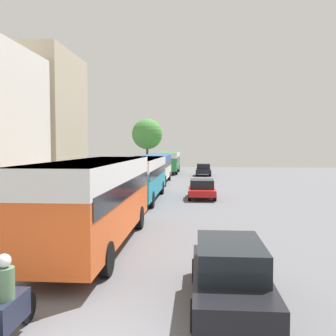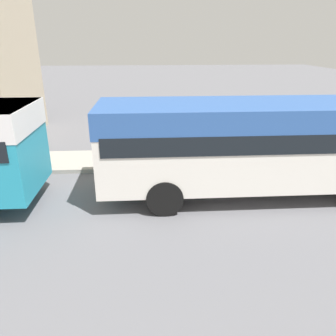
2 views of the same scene
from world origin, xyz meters
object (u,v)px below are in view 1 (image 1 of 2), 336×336
object	(u,v)px
bus_third_in_line	(156,165)
motorcycle_behind_lead	(7,308)
bus_lead	(97,191)
pedestrian_near_curb	(126,172)
bus_rear	(169,159)
bus_following	(141,173)
car_crossing	(202,188)
car_far_curb	(203,169)
car_distant	(230,272)

from	to	relation	value
bus_third_in_line	motorcycle_behind_lead	bearing A→B (deg)	-88.94
bus_lead	pedestrian_near_curb	world-z (taller)	bus_lead
bus_rear	bus_lead	bearing A→B (deg)	-89.87
motorcycle_behind_lead	bus_following	bearing A→B (deg)	90.87
bus_third_in_line	bus_lead	bearing A→B (deg)	-88.94
bus_third_in_line	pedestrian_near_curb	xyz separation A→B (m)	(-3.22, 1.21, -0.79)
motorcycle_behind_lead	car_crossing	xyz separation A→B (m)	(3.91, 19.84, 0.03)
bus_third_in_line	pedestrian_near_curb	bearing A→B (deg)	159.44
bus_lead	pedestrian_near_curb	size ratio (longest dim) A/B	5.74
bus_lead	bus_following	world-z (taller)	bus_lead
car_crossing	car_far_curb	bearing A→B (deg)	-91.26
bus_following	car_distant	xyz separation A→B (m)	(4.60, -16.70, -1.11)
bus_third_in_line	bus_rear	xyz separation A→B (m)	(0.35, 13.88, 0.02)
bus_third_in_line	car_distant	xyz separation A→B (m)	(4.88, -28.42, -1.07)
bus_third_in_line	car_far_curb	world-z (taller)	bus_third_in_line
motorcycle_behind_lead	bus_rear	bearing A→B (deg)	90.27
bus_rear	car_crossing	distance (m)	24.91
motorcycle_behind_lead	car_crossing	size ratio (longest dim) A/B	0.58
car_far_curb	bus_following	bearing A→B (deg)	-102.19
bus_following	pedestrian_near_curb	world-z (taller)	bus_following
motorcycle_behind_lead	pedestrian_near_curb	size ratio (longest dim) A/B	1.28
bus_lead	pedestrian_near_curb	bearing A→B (deg)	98.36
bus_lead	bus_following	size ratio (longest dim) A/B	0.94
bus_third_in_line	pedestrian_near_curb	size ratio (longest dim) A/B	5.45
bus_third_in_line	bus_rear	bearing A→B (deg)	88.54
car_crossing	car_distant	xyz separation A→B (m)	(0.40, -17.75, 0.06)
car_far_curb	pedestrian_near_curb	distance (m)	11.84
motorcycle_behind_lead	car_far_curb	distance (m)	40.52
car_crossing	car_far_curb	world-z (taller)	car_far_curb
bus_lead	car_crossing	bearing A→B (deg)	72.76
car_far_curb	motorcycle_behind_lead	bearing A→B (deg)	-96.18
bus_rear	pedestrian_near_curb	size ratio (longest dim) A/B	5.37
car_crossing	car_distant	world-z (taller)	car_distant
pedestrian_near_curb	bus_third_in_line	bearing A→B (deg)	-20.56
car_far_curb	car_crossing	bearing A→B (deg)	-91.26
bus_lead	motorcycle_behind_lead	world-z (taller)	bus_lead
bus_rear	motorcycle_behind_lead	bearing A→B (deg)	-89.73
motorcycle_behind_lead	car_distant	world-z (taller)	motorcycle_behind_lead
car_crossing	car_distant	distance (m)	17.76
car_far_curb	car_distant	bearing A→B (deg)	-90.07
car_crossing	pedestrian_near_curb	size ratio (longest dim) A/B	2.20
motorcycle_behind_lead	bus_third_in_line	bearing A→B (deg)	91.06
bus_third_in_line	pedestrian_near_curb	distance (m)	3.53
bus_lead	bus_third_in_line	distance (m)	23.68
bus_rear	motorcycle_behind_lead	xyz separation A→B (m)	(0.21, -44.38, -1.18)
bus_third_in_line	car_crossing	world-z (taller)	bus_third_in_line
car_far_curb	car_distant	xyz separation A→B (m)	(-0.05, -38.20, -0.01)
bus_lead	car_crossing	world-z (taller)	bus_lead
bus_lead	car_far_curb	bearing A→B (deg)	82.36
bus_third_in_line	car_distant	distance (m)	28.85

